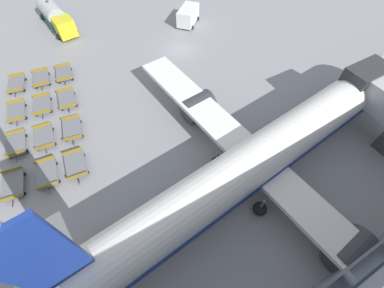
{
  "coord_description": "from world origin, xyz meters",
  "views": [
    {
      "loc": [
        27.99,
        -14.27,
        20.69
      ],
      "look_at": [
        16.49,
        -7.7,
        2.71
      ],
      "focal_mm": 24.0,
      "sensor_mm": 36.0,
      "label": 1
    }
  ],
  "objects_px": {
    "baggage_dolly_row_near_col_b": "(16,112)",
    "baggage_dolly_row_near_col_c": "(16,144)",
    "baggage_dolly_row_mid_a_col_a": "(41,78)",
    "baggage_dolly_row_mid_b_col_c": "(72,129)",
    "baggage_dolly_row_near_col_a": "(16,84)",
    "baggage_dolly_row_mid_b_col_d": "(76,165)",
    "airplane": "(267,153)",
    "baggage_dolly_row_near_col_d": "(13,185)",
    "service_van": "(188,15)",
    "baggage_dolly_row_mid_b_col_a": "(64,73)",
    "baggage_dolly_row_mid_a_col_b": "(42,105)",
    "fuel_tanker_primary": "(55,16)",
    "baggage_dolly_row_mid_a_col_d": "(47,174)",
    "baggage_dolly_row_mid_b_col_b": "(67,99)",
    "baggage_dolly_row_mid_a_col_c": "(44,137)"
  },
  "relations": [
    {
      "from": "baggage_dolly_row_near_col_c",
      "to": "baggage_dolly_row_near_col_a",
      "type": "bearing_deg",
      "value": 172.19
    },
    {
      "from": "fuel_tanker_primary",
      "to": "baggage_dolly_row_mid_a_col_b",
      "type": "bearing_deg",
      "value": -17.53
    },
    {
      "from": "baggage_dolly_row_mid_b_col_a",
      "to": "baggage_dolly_row_mid_b_col_c",
      "type": "xyz_separation_m",
      "value": [
        9.42,
        -1.38,
        0.0
      ]
    },
    {
      "from": "airplane",
      "to": "baggage_dolly_row_near_col_b",
      "type": "relative_size",
      "value": 10.31
    },
    {
      "from": "baggage_dolly_row_near_col_b",
      "to": "baggage_dolly_row_near_col_c",
      "type": "height_order",
      "value": "same"
    },
    {
      "from": "service_van",
      "to": "baggage_dolly_row_mid_a_col_b",
      "type": "xyz_separation_m",
      "value": [
        7.67,
        -22.77,
        -0.78
      ]
    },
    {
      "from": "baggage_dolly_row_near_col_c",
      "to": "baggage_dolly_row_mid_b_col_b",
      "type": "height_order",
      "value": "same"
    },
    {
      "from": "baggage_dolly_row_near_col_a",
      "to": "baggage_dolly_row_mid_b_col_d",
      "type": "bearing_deg",
      "value": 12.17
    },
    {
      "from": "baggage_dolly_row_mid_a_col_b",
      "to": "baggage_dolly_row_mid_b_col_d",
      "type": "height_order",
      "value": "same"
    },
    {
      "from": "baggage_dolly_row_near_col_b",
      "to": "baggage_dolly_row_mid_a_col_c",
      "type": "bearing_deg",
      "value": 20.46
    },
    {
      "from": "fuel_tanker_primary",
      "to": "baggage_dolly_row_mid_b_col_a",
      "type": "bearing_deg",
      "value": -8.96
    },
    {
      "from": "airplane",
      "to": "baggage_dolly_row_mid_a_col_b",
      "type": "relative_size",
      "value": 10.26
    },
    {
      "from": "service_van",
      "to": "baggage_dolly_row_near_col_a",
      "type": "xyz_separation_m",
      "value": [
        2.58,
        -24.76,
        -0.78
      ]
    },
    {
      "from": "baggage_dolly_row_mid_b_col_b",
      "to": "baggage_dolly_row_mid_b_col_c",
      "type": "xyz_separation_m",
      "value": [
        4.68,
        -0.6,
        0.0
      ]
    },
    {
      "from": "airplane",
      "to": "baggage_dolly_row_mid_a_col_c",
      "type": "distance_m",
      "value": 21.49
    },
    {
      "from": "baggage_dolly_row_mid_a_col_b",
      "to": "baggage_dolly_row_mid_b_col_d",
      "type": "xyz_separation_m",
      "value": [
        9.62,
        1.18,
        0.0
      ]
    },
    {
      "from": "baggage_dolly_row_near_col_c",
      "to": "baggage_dolly_row_mid_b_col_a",
      "type": "bearing_deg",
      "value": 142.38
    },
    {
      "from": "baggage_dolly_row_mid_a_col_a",
      "to": "fuel_tanker_primary",
      "type": "bearing_deg",
      "value": 159.46
    },
    {
      "from": "baggage_dolly_row_mid_a_col_a",
      "to": "baggage_dolly_row_mid_b_col_c",
      "type": "distance_m",
      "value": 9.9
    },
    {
      "from": "fuel_tanker_primary",
      "to": "baggage_dolly_row_mid_b_col_b",
      "type": "distance_m",
      "value": 17.76
    },
    {
      "from": "airplane",
      "to": "baggage_dolly_row_mid_a_col_d",
      "type": "relative_size",
      "value": 10.33
    },
    {
      "from": "baggage_dolly_row_mid_b_col_b",
      "to": "baggage_dolly_row_mid_b_col_d",
      "type": "xyz_separation_m",
      "value": [
        9.17,
        -1.42,
        0.0
      ]
    },
    {
      "from": "airplane",
      "to": "baggage_dolly_row_near_col_b",
      "type": "height_order",
      "value": "airplane"
    },
    {
      "from": "baggage_dolly_row_mid_b_col_b",
      "to": "fuel_tanker_primary",
      "type": "bearing_deg",
      "value": 170.95
    },
    {
      "from": "baggage_dolly_row_mid_a_col_b",
      "to": "baggage_dolly_row_mid_b_col_b",
      "type": "height_order",
      "value": "same"
    },
    {
      "from": "baggage_dolly_row_mid_b_col_b",
      "to": "baggage_dolly_row_mid_b_col_c",
      "type": "relative_size",
      "value": 0.99
    },
    {
      "from": "baggage_dolly_row_near_col_b",
      "to": "baggage_dolly_row_mid_b_col_c",
      "type": "distance_m",
      "value": 7.15
    },
    {
      "from": "service_van",
      "to": "baggage_dolly_row_near_col_b",
      "type": "bearing_deg",
      "value": -73.87
    },
    {
      "from": "baggage_dolly_row_near_col_a",
      "to": "baggage_dolly_row_mid_b_col_d",
      "type": "distance_m",
      "value": 15.05
    },
    {
      "from": "baggage_dolly_row_near_col_d",
      "to": "baggage_dolly_row_mid_b_col_a",
      "type": "relative_size",
      "value": 1.0
    },
    {
      "from": "fuel_tanker_primary",
      "to": "service_van",
      "type": "bearing_deg",
      "value": 61.59
    },
    {
      "from": "airplane",
      "to": "baggage_dolly_row_mid_a_col_c",
      "type": "height_order",
      "value": "airplane"
    },
    {
      "from": "airplane",
      "to": "fuel_tanker_primary",
      "type": "xyz_separation_m",
      "value": [
        -35.43,
        -10.42,
        -1.52
      ]
    },
    {
      "from": "fuel_tanker_primary",
      "to": "baggage_dolly_row_mid_b_col_b",
      "type": "relative_size",
      "value": 2.63
    },
    {
      "from": "baggage_dolly_row_mid_a_col_c",
      "to": "baggage_dolly_row_mid_a_col_d",
      "type": "bearing_deg",
      "value": -7.79
    },
    {
      "from": "service_van",
      "to": "baggage_dolly_row_near_col_a",
      "type": "distance_m",
      "value": 24.9
    },
    {
      "from": "baggage_dolly_row_mid_b_col_a",
      "to": "baggage_dolly_row_mid_b_col_c",
      "type": "relative_size",
      "value": 1.0
    },
    {
      "from": "baggage_dolly_row_near_col_a",
      "to": "baggage_dolly_row_mid_b_col_b",
      "type": "distance_m",
      "value": 7.2
    },
    {
      "from": "service_van",
      "to": "baggage_dolly_row_mid_b_col_a",
      "type": "height_order",
      "value": "service_van"
    },
    {
      "from": "baggage_dolly_row_mid_b_col_c",
      "to": "baggage_dolly_row_mid_a_col_d",
      "type": "bearing_deg",
      "value": -38.61
    },
    {
      "from": "airplane",
      "to": "baggage_dolly_row_near_col_c",
      "type": "height_order",
      "value": "airplane"
    },
    {
      "from": "baggage_dolly_row_mid_a_col_a",
      "to": "baggage_dolly_row_mid_b_col_c",
      "type": "relative_size",
      "value": 1.0
    },
    {
      "from": "airplane",
      "to": "service_van",
      "type": "xyz_separation_m",
      "value": [
        -26.03,
        6.96,
        -1.64
      ]
    },
    {
      "from": "airplane",
      "to": "baggage_dolly_row_mid_a_col_a",
      "type": "xyz_separation_m",
      "value": [
        -23.06,
        -15.05,
        -2.42
      ]
    },
    {
      "from": "baggage_dolly_row_near_col_a",
      "to": "baggage_dolly_row_mid_a_col_d",
      "type": "xyz_separation_m",
      "value": [
        14.38,
        0.67,
        0.0
      ]
    },
    {
      "from": "baggage_dolly_row_near_col_c",
      "to": "baggage_dolly_row_near_col_d",
      "type": "height_order",
      "value": "same"
    },
    {
      "from": "baggage_dolly_row_near_col_c",
      "to": "baggage_dolly_row_mid_a_col_d",
      "type": "distance_m",
      "value": 5.31
    },
    {
      "from": "baggage_dolly_row_mid_a_col_a",
      "to": "baggage_dolly_row_mid_a_col_d",
      "type": "xyz_separation_m",
      "value": [
        13.99,
        -2.08,
        0.0
      ]
    },
    {
      "from": "baggage_dolly_row_near_col_b",
      "to": "baggage_dolly_row_near_col_c",
      "type": "bearing_deg",
      "value": -7.91
    },
    {
      "from": "baggage_dolly_row_mid_b_col_b",
      "to": "baggage_dolly_row_near_col_a",
      "type": "bearing_deg",
      "value": -140.38
    }
  ]
}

